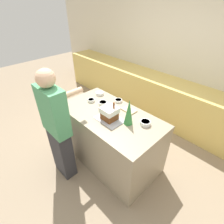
% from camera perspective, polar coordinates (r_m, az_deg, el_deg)
% --- Properties ---
extents(ground_plane, '(12.00, 12.00, 0.00)m').
position_cam_1_polar(ground_plane, '(3.08, -0.54, -14.65)').
color(ground_plane, gray).
extents(wall_back, '(8.00, 0.05, 2.60)m').
position_cam_1_polar(wall_back, '(3.80, 22.35, 16.29)').
color(wall_back, beige).
rests_on(wall_back, ground_plane).
extents(back_cabinet_block, '(6.00, 0.60, 0.89)m').
position_cam_1_polar(back_cabinet_block, '(3.85, 17.43, 3.43)').
color(back_cabinet_block, '#DBBC60').
rests_on(back_cabinet_block, ground_plane).
extents(kitchen_island, '(1.55, 0.83, 0.90)m').
position_cam_1_polar(kitchen_island, '(2.75, -0.59, -8.47)').
color(kitchen_island, gray).
rests_on(kitchen_island, ground_plane).
extents(baking_tray, '(0.38, 0.27, 0.01)m').
position_cam_1_polar(baking_tray, '(2.37, -0.81, -2.33)').
color(baking_tray, '#B2B2BC').
rests_on(baking_tray, kitchen_island).
extents(gingerbread_house, '(0.20, 0.20, 0.27)m').
position_cam_1_polar(gingerbread_house, '(2.31, -0.82, -0.34)').
color(gingerbread_house, brown).
rests_on(gingerbread_house, baking_tray).
extents(decorative_tree, '(0.12, 0.12, 0.36)m').
position_cam_1_polar(decorative_tree, '(2.21, 5.52, -0.06)').
color(decorative_tree, '#33843D').
rests_on(decorative_tree, kitchen_island).
extents(candy_bowl_near_tray_left, '(0.14, 0.14, 0.05)m').
position_cam_1_polar(candy_bowl_near_tray_left, '(2.31, 10.82, -3.45)').
color(candy_bowl_near_tray_left, white).
rests_on(candy_bowl_near_tray_left, kitchen_island).
extents(candy_bowl_beside_tree, '(0.13, 0.13, 0.05)m').
position_cam_1_polar(candy_bowl_beside_tree, '(2.96, -4.04, 6.12)').
color(candy_bowl_beside_tree, silver).
rests_on(candy_bowl_beside_tree, kitchen_island).
extents(candy_bowl_far_right, '(0.11, 0.11, 0.04)m').
position_cam_1_polar(candy_bowl_far_right, '(2.77, -6.82, 3.83)').
color(candy_bowl_far_right, silver).
rests_on(candy_bowl_far_right, kitchen_island).
extents(candy_bowl_near_tray_right, '(0.12, 0.12, 0.04)m').
position_cam_1_polar(candy_bowl_near_tray_right, '(2.75, 2.08, 3.77)').
color(candy_bowl_near_tray_right, white).
rests_on(candy_bowl_near_tray_right, kitchen_island).
extents(candy_bowl_center_rear, '(0.13, 0.13, 0.05)m').
position_cam_1_polar(candy_bowl_center_rear, '(2.67, -2.97, 2.90)').
color(candy_bowl_center_rear, silver).
rests_on(candy_bowl_center_rear, kitchen_island).
extents(cookbook, '(0.21, 0.13, 0.02)m').
position_cam_1_polar(cookbook, '(2.56, 5.55, 0.68)').
color(cookbook, '#CCB78C').
rests_on(cookbook, kitchen_island).
extents(person, '(0.44, 0.55, 1.67)m').
position_cam_1_polar(person, '(2.41, -17.42, -4.95)').
color(person, '#333338').
rests_on(person, ground_plane).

